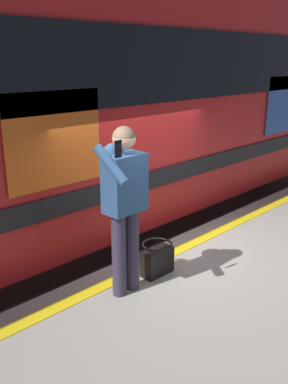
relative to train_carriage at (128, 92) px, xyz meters
name	(u,v)px	position (x,y,z in m)	size (l,w,h in m)	color
ground_plane	(154,307)	(1.24, 1.82, -2.64)	(25.23, 25.23, 0.00)	#4C4742
platform	(284,341)	(1.24, 3.64, -2.19)	(16.82, 3.64, 0.91)	#9E998E
safety_line	(172,253)	(1.24, 2.12, -1.73)	(16.48, 0.16, 0.01)	yellow
track_rail_near	(102,273)	(1.24, 0.71, -2.56)	(21.86, 0.08, 0.16)	slate
track_rail_far	(49,244)	(1.24, -0.72, -2.56)	(21.86, 0.08, 0.16)	slate
train_carriage	(128,92)	(0.00, 0.00, 0.00)	(13.81, 3.01, 4.21)	red
passenger	(124,198)	(2.23, 2.35, -0.73)	(0.57, 0.55, 1.69)	#383347
handbag	(157,260)	(1.74, 2.33, -1.57)	(0.37, 0.33, 0.36)	black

